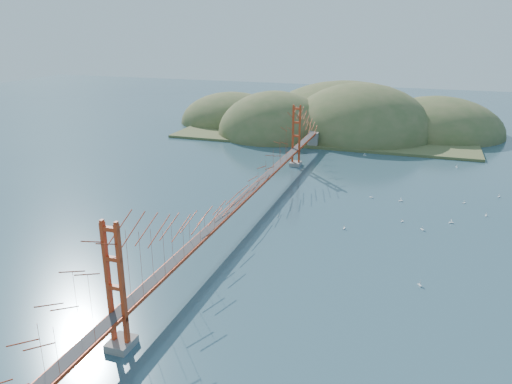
% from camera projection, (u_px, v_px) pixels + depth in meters
% --- Properties ---
extents(ground, '(320.00, 320.00, 0.00)m').
position_uv_depth(ground, '(242.00, 221.00, 69.60)').
color(ground, '#305161').
rests_on(ground, ground).
extents(bridge, '(2.20, 94.40, 12.00)m').
position_uv_depth(bridge, '(242.00, 173.00, 67.49)').
color(bridge, gray).
rests_on(bridge, ground).
extents(far_headlands, '(84.00, 58.00, 25.00)m').
position_uv_depth(far_headlands, '(340.00, 128.00, 130.34)').
color(far_headlands, brown).
rests_on(far_headlands, ground).
extents(sailboat_1, '(0.69, 0.69, 0.72)m').
position_uv_depth(sailboat_1, '(422.00, 229.00, 66.59)').
color(sailboat_1, white).
rests_on(sailboat_1, ground).
extents(sailboat_16, '(0.59, 0.57, 0.67)m').
position_uv_depth(sailboat_16, '(371.00, 197.00, 78.80)').
color(sailboat_16, white).
rests_on(sailboat_16, ground).
extents(sailboat_0, '(0.51, 0.59, 0.67)m').
position_uv_depth(sailboat_0, '(344.00, 228.00, 67.00)').
color(sailboat_0, white).
rests_on(sailboat_0, ground).
extents(sailboat_12, '(0.57, 0.57, 0.64)m').
position_uv_depth(sailboat_12, '(365.00, 155.00, 103.64)').
color(sailboat_12, white).
rests_on(sailboat_12, ground).
extents(sailboat_6, '(0.64, 0.64, 0.69)m').
position_uv_depth(sailboat_6, '(420.00, 284.00, 52.57)').
color(sailboat_6, white).
rests_on(sailboat_6, ground).
extents(sailboat_9, '(0.61, 0.61, 0.66)m').
position_uv_depth(sailboat_9, '(499.00, 196.00, 79.04)').
color(sailboat_9, white).
rests_on(sailboat_9, ground).
extents(sailboat_8, '(0.64, 0.59, 0.72)m').
position_uv_depth(sailboat_8, '(451.00, 222.00, 68.89)').
color(sailboat_8, white).
rests_on(sailboat_8, ground).
extents(sailboat_14, '(0.56, 0.56, 0.60)m').
position_uv_depth(sailboat_14, '(402.00, 221.00, 69.32)').
color(sailboat_14, white).
rests_on(sailboat_14, ground).
extents(sailboat_4, '(0.59, 0.59, 0.61)m').
position_uv_depth(sailboat_4, '(464.00, 202.00, 76.39)').
color(sailboat_4, white).
rests_on(sailboat_4, ground).
extents(sailboat_15, '(0.60, 0.60, 0.66)m').
position_uv_depth(sailboat_15, '(457.00, 167.00, 95.12)').
color(sailboat_15, white).
rests_on(sailboat_15, ground).
extents(sailboat_3, '(0.64, 0.62, 0.72)m').
position_uv_depth(sailboat_3, '(401.00, 200.00, 77.20)').
color(sailboat_3, white).
rests_on(sailboat_3, ground).
extents(sailboat_extra_0, '(0.47, 0.55, 0.64)m').
position_uv_depth(sailboat_extra_0, '(486.00, 215.00, 71.43)').
color(sailboat_extra_0, white).
rests_on(sailboat_extra_0, ground).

